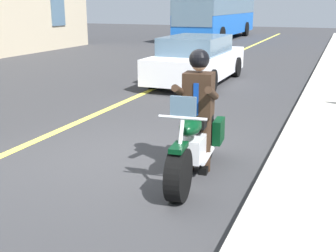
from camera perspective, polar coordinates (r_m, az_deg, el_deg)
The scene contains 6 objects.
ground_plane at distance 6.90m, azimuth -4.23°, elevation -4.09°, with size 80.00×80.00×0.00m, color #333335.
lane_center_stripe at distance 7.94m, azimuth -17.33°, elevation -2.06°, with size 60.00×0.16×0.01m, color #E5DB4C.
motorcycle_main at distance 6.06m, azimuth 3.49°, elevation -2.41°, with size 2.22×0.72×1.26m.
rider_main at distance 6.08m, azimuth 3.96°, elevation 3.36°, with size 0.66×0.59×1.74m.
bus_far at distance 30.14m, azimuth 6.58°, elevation 14.77°, with size 11.05×2.70×3.30m.
car_silver at distance 13.31m, azimuth 3.80°, elevation 8.61°, with size 4.60×1.92×1.40m.
Camera 1 is at (5.82, 2.88, 2.34)m, focal length 46.80 mm.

